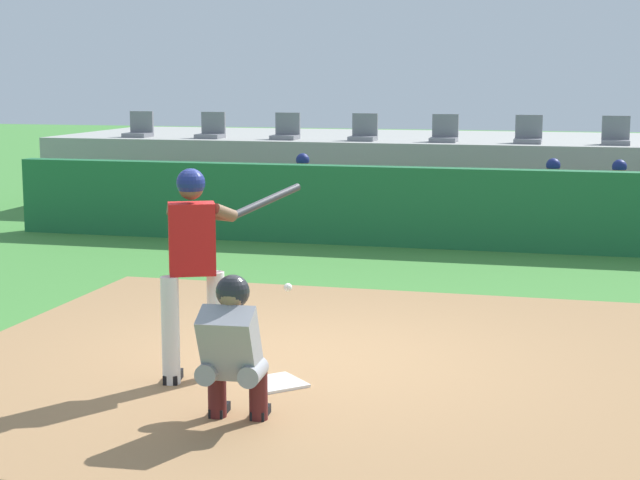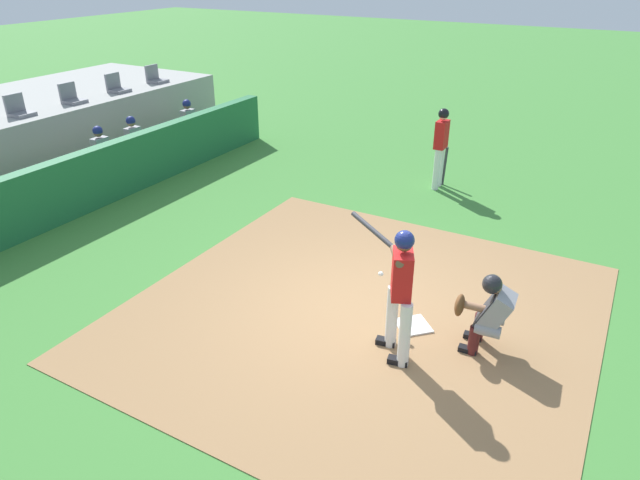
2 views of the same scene
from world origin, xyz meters
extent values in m
plane|color=#428438|center=(0.00, 0.00, 0.00)|extent=(80.00, 80.00, 0.00)
cube|color=#9E754C|center=(0.00, 0.00, 0.01)|extent=(6.40, 6.40, 0.01)
cube|color=white|center=(0.00, -0.80, 0.02)|extent=(0.62, 0.62, 0.02)
cylinder|color=silver|center=(-0.85, -0.98, 0.46)|extent=(0.15, 0.15, 0.92)
cylinder|color=silver|center=(-0.55, -0.69, 0.46)|extent=(0.15, 0.15, 0.92)
cube|color=red|center=(-0.70, -0.83, 1.22)|extent=(0.45, 0.37, 0.60)
sphere|color=brown|center=(-0.70, -0.83, 1.65)|extent=(0.21, 0.21, 0.21)
sphere|color=navy|center=(-0.70, -0.83, 1.68)|extent=(0.24, 0.24, 0.24)
cylinder|color=brown|center=(-0.66, -0.74, 1.43)|extent=(0.54, 0.36, 0.18)
cylinder|color=brown|center=(-0.46, -0.70, 1.43)|extent=(0.19, 0.27, 0.17)
cylinder|color=#333338|center=(-0.24, -0.22, 1.48)|extent=(0.42, 0.79, 0.24)
cube|color=black|center=(-0.86, -0.92, 0.04)|extent=(0.16, 0.28, 0.09)
cube|color=black|center=(-0.56, -0.63, 0.04)|extent=(0.16, 0.28, 0.09)
cylinder|color=gray|center=(-0.17, -1.84, 0.42)|extent=(0.18, 0.33, 0.16)
cylinder|color=#4C1919|center=(-0.18, -1.69, 0.21)|extent=(0.14, 0.14, 0.42)
cube|color=black|center=(-0.18, -1.63, 0.04)|extent=(0.13, 0.25, 0.08)
cylinder|color=gray|center=(0.15, -1.82, 0.42)|extent=(0.18, 0.33, 0.16)
cylinder|color=#4C1919|center=(0.14, -1.67, 0.21)|extent=(0.14, 0.14, 0.42)
cube|color=black|center=(0.13, -1.61, 0.04)|extent=(0.13, 0.25, 0.08)
cube|color=gray|center=(-0.01, -1.88, 0.64)|extent=(0.43, 0.46, 0.57)
cube|color=#2D2D33|center=(-0.02, -1.76, 0.64)|extent=(0.40, 0.28, 0.45)
sphere|color=#996B4C|center=(-0.01, -1.80, 0.98)|extent=(0.21, 0.21, 0.21)
sphere|color=#232328|center=(-0.01, -1.78, 1.00)|extent=(0.25, 0.25, 0.25)
cylinder|color=#996B4C|center=(-0.06, -1.66, 0.64)|extent=(0.13, 0.46, 0.10)
ellipsoid|color=brown|center=(-0.12, -1.44, 0.64)|extent=(0.29, 0.14, 0.30)
sphere|color=white|center=(-0.03, -0.29, 0.73)|extent=(0.07, 0.07, 0.07)
cylinder|color=silver|center=(5.19, 0.67, 0.46)|extent=(0.14, 0.14, 0.92)
cylinder|color=silver|center=(5.43, 0.67, 0.46)|extent=(0.14, 0.14, 0.92)
cube|color=red|center=(5.31, 0.67, 1.22)|extent=(0.36, 0.22, 0.60)
sphere|color=beige|center=(5.31, 0.67, 1.64)|extent=(0.20, 0.20, 0.20)
sphere|color=black|center=(5.31, 0.67, 1.67)|extent=(0.23, 0.23, 0.23)
cylinder|color=#333338|center=(5.61, 0.62, 0.42)|extent=(0.18, 0.06, 0.85)
cube|color=#1E6638|center=(0.00, 6.50, 0.60)|extent=(13.00, 0.30, 1.20)
cube|color=olive|center=(0.00, 7.50, 0.23)|extent=(11.80, 0.44, 0.45)
cylinder|color=#939399|center=(1.81, 7.25, 0.49)|extent=(0.15, 0.40, 0.15)
cylinder|color=#939399|center=(1.81, 7.05, 0.23)|extent=(0.13, 0.13, 0.45)
cube|color=maroon|center=(1.81, 7.00, 0.04)|extent=(0.11, 0.24, 0.08)
cylinder|color=#939399|center=(2.07, 7.25, 0.49)|extent=(0.15, 0.40, 0.15)
cylinder|color=#939399|center=(2.07, 7.05, 0.23)|extent=(0.13, 0.13, 0.45)
cube|color=maroon|center=(2.07, 7.00, 0.04)|extent=(0.11, 0.24, 0.08)
cube|color=gray|center=(1.94, 7.47, 0.76)|extent=(0.36, 0.22, 0.54)
sphere|color=brown|center=(1.94, 7.47, 1.15)|extent=(0.20, 0.20, 0.20)
sphere|color=navy|center=(1.94, 7.47, 1.19)|extent=(0.22, 0.22, 0.22)
cylinder|color=brown|center=(1.74, 7.33, 0.65)|extent=(0.09, 0.41, 0.22)
cylinder|color=brown|center=(2.14, 7.33, 0.65)|extent=(0.09, 0.41, 0.22)
cylinder|color=#939399|center=(2.79, 7.25, 0.49)|extent=(0.15, 0.40, 0.15)
cylinder|color=#939399|center=(2.79, 7.05, 0.23)|extent=(0.13, 0.13, 0.45)
cube|color=maroon|center=(2.79, 7.00, 0.04)|extent=(0.11, 0.24, 0.08)
cylinder|color=#939399|center=(3.05, 7.25, 0.49)|extent=(0.15, 0.40, 0.15)
cylinder|color=#939399|center=(3.05, 7.05, 0.23)|extent=(0.13, 0.13, 0.45)
cube|color=maroon|center=(3.05, 7.00, 0.04)|extent=(0.11, 0.24, 0.08)
cube|color=gray|center=(2.92, 7.47, 0.76)|extent=(0.36, 0.22, 0.54)
sphere|color=#996B4C|center=(2.92, 7.47, 1.15)|extent=(0.20, 0.20, 0.20)
sphere|color=navy|center=(2.92, 7.47, 1.19)|extent=(0.22, 0.22, 0.22)
cylinder|color=#996B4C|center=(2.72, 7.33, 0.65)|extent=(0.09, 0.41, 0.22)
cylinder|color=#996B4C|center=(3.12, 7.33, 0.65)|extent=(0.09, 0.41, 0.22)
cylinder|color=#939399|center=(4.75, 7.25, 0.49)|extent=(0.15, 0.40, 0.15)
cylinder|color=#939399|center=(4.75, 7.05, 0.23)|extent=(0.13, 0.13, 0.45)
cube|color=maroon|center=(4.75, 7.00, 0.04)|extent=(0.11, 0.24, 0.08)
cylinder|color=#939399|center=(5.01, 7.25, 0.49)|extent=(0.15, 0.40, 0.15)
cylinder|color=#939399|center=(5.01, 7.05, 0.23)|extent=(0.13, 0.13, 0.45)
cube|color=maroon|center=(5.01, 7.00, 0.04)|extent=(0.11, 0.24, 0.08)
cube|color=gray|center=(4.88, 7.47, 0.76)|extent=(0.36, 0.22, 0.54)
sphere|color=brown|center=(4.88, 7.47, 1.15)|extent=(0.20, 0.20, 0.20)
sphere|color=navy|center=(4.88, 7.47, 1.19)|extent=(0.22, 0.22, 0.22)
cylinder|color=brown|center=(4.68, 7.33, 0.65)|extent=(0.09, 0.41, 0.22)
cylinder|color=brown|center=(5.08, 7.33, 0.65)|extent=(0.09, 0.41, 0.22)
cube|color=slate|center=(1.44, 9.30, 1.44)|extent=(0.46, 0.46, 0.08)
cube|color=slate|center=(1.44, 9.50, 1.68)|extent=(0.46, 0.06, 0.40)
cube|color=slate|center=(2.89, 9.30, 1.44)|extent=(0.46, 0.46, 0.08)
cube|color=slate|center=(2.89, 9.50, 1.68)|extent=(0.46, 0.06, 0.40)
cube|color=slate|center=(4.33, 9.30, 1.44)|extent=(0.46, 0.46, 0.08)
cube|color=slate|center=(4.33, 9.50, 1.68)|extent=(0.46, 0.06, 0.40)
cube|color=slate|center=(5.78, 9.30, 1.44)|extent=(0.46, 0.46, 0.08)
cube|color=slate|center=(5.78, 9.50, 1.68)|extent=(0.46, 0.06, 0.40)
camera|label=1|loc=(2.45, -8.76, 2.56)|focal=58.15mm
camera|label=2|loc=(-6.34, -2.87, 4.67)|focal=31.69mm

